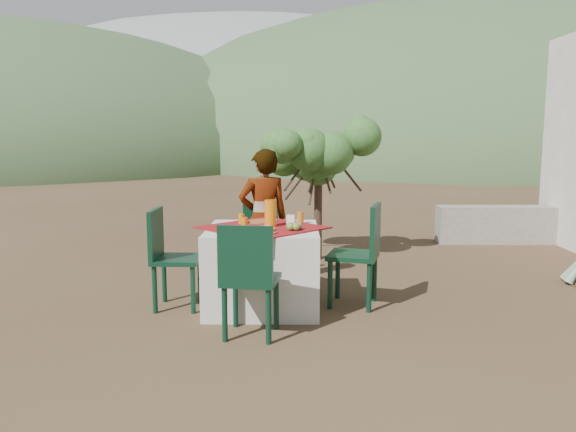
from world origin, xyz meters
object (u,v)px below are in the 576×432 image
object	(u,v)px
shrub_tree	(322,161)
table	(263,267)
chair_far	(260,238)
chair_near	(249,275)
chair_right	(362,250)
chair_left	(169,253)
juice_pitcher	(271,213)
person	(264,219)

from	to	relation	value
shrub_tree	table	bearing A→B (deg)	-107.37
shrub_tree	chair_far	bearing A→B (deg)	-123.60
chair_near	chair_right	distance (m)	1.32
chair_far	chair_near	world-z (taller)	chair_near
table	chair_left	distance (m)	0.88
shrub_tree	chair_left	bearing A→B (deg)	-125.65
chair_far	chair_right	distance (m)	1.39
chair_right	juice_pitcher	distance (m)	0.92
chair_near	table	bearing A→B (deg)	-86.28
chair_right	chair_near	bearing A→B (deg)	-32.93
chair_near	chair_left	bearing A→B (deg)	-36.82
chair_far	shrub_tree	distance (m)	1.55
shrub_tree	juice_pitcher	distance (m)	2.17
chair_left	shrub_tree	size ratio (longest dim) A/B	0.58
chair_near	chair_right	bearing A→B (deg)	-130.59
shrub_tree	chair_near	bearing A→B (deg)	-103.76
chair_near	shrub_tree	size ratio (longest dim) A/B	0.58
chair_near	shrub_tree	distance (m)	3.11
chair_left	juice_pitcher	distance (m)	1.02
table	chair_right	distance (m)	0.94
chair_far	juice_pitcher	size ratio (longest dim) A/B	3.42
chair_right	person	bearing A→B (deg)	-109.40
chair_far	shrub_tree	size ratio (longest dim) A/B	0.53
chair_right	person	world-z (taller)	person
chair_far	person	xyz separation A→B (m)	(0.05, -0.27, 0.26)
table	chair_near	size ratio (longest dim) A/B	1.40
chair_left	juice_pitcher	size ratio (longest dim) A/B	3.77
chair_near	chair_left	size ratio (longest dim) A/B	1.00
chair_far	chair_left	bearing A→B (deg)	-129.42
chair_near	juice_pitcher	distance (m)	0.96
table	person	world-z (taller)	person
juice_pitcher	shrub_tree	bearing A→B (deg)	74.27
table	chair_left	bearing A→B (deg)	-177.73
chair_far	shrub_tree	xyz separation A→B (m)	(0.73, 1.10, 0.80)
table	chair_far	world-z (taller)	chair_far
table	shrub_tree	world-z (taller)	shrub_tree
table	chair_far	distance (m)	0.99
person	juice_pitcher	bearing A→B (deg)	79.86
table	juice_pitcher	world-z (taller)	juice_pitcher
shrub_tree	person	bearing A→B (deg)	-116.30
chair_left	person	size ratio (longest dim) A/B	0.64
person	shrub_tree	xyz separation A→B (m)	(0.68, 1.38, 0.54)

